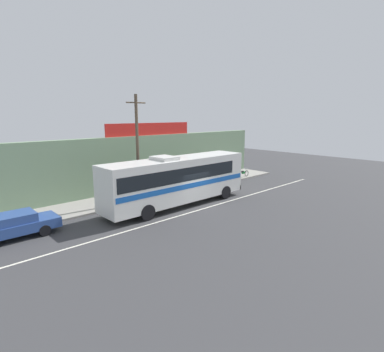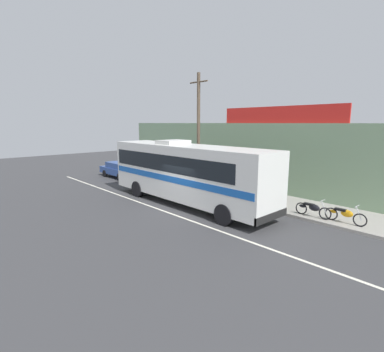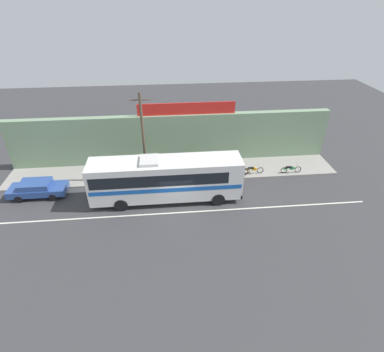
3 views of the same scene
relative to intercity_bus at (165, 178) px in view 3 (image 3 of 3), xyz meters
The scene contains 13 objects.
ground_plane 2.47m from the intercity_bus, 52.64° to the right, with size 70.00×70.00×0.00m, color #3A3A3D.
sidewalk_slab 4.65m from the intercity_bus, 78.73° to the left, with size 30.00×3.60×0.14m, color gray.
storefront_facade 6.34m from the intercity_bus, 82.54° to the left, with size 30.00×0.70×4.80m, color gray.
storefront_billboard 7.43m from the intercity_bus, 70.33° to the left, with size 8.90×0.12×1.10m, color red.
road_center_stripe 2.91m from the intercity_bus, 66.35° to the right, with size 30.00×0.14×0.01m, color silver.
intercity_bus is the anchor object (origin of this frame).
parked_car 10.62m from the intercity_bus, behind, with size 4.56×1.85×1.37m.
utility_pole 3.74m from the intercity_bus, 121.24° to the left, with size 1.60×0.22×7.93m.
motorcycle_purple 11.93m from the intercity_bus, 13.63° to the left, with size 1.93×0.56×0.94m.
motorcycle_blue 8.68m from the intercity_bus, 20.37° to the left, with size 1.91×0.56×0.94m.
motorcycle_red 7.27m from the intercity_bus, 23.05° to the left, with size 1.85×0.56×0.94m.
pedestrian_far_right 5.01m from the intercity_bus, 122.75° to the left, with size 0.30×0.48×1.60m.
pedestrian_near_shop 6.00m from the intercity_bus, 51.53° to the left, with size 0.30×0.48×1.57m.
Camera 3 is at (-0.62, -19.12, 14.85)m, focal length 28.52 mm.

